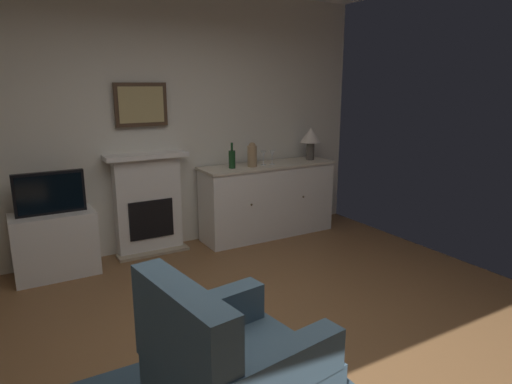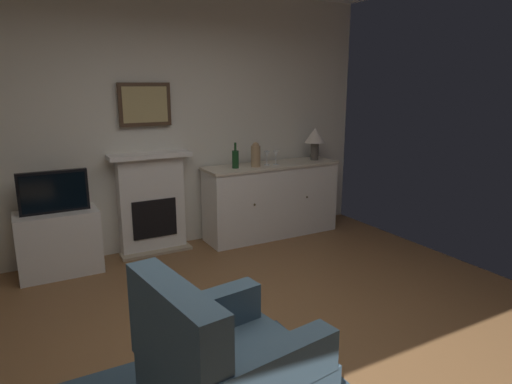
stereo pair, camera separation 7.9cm
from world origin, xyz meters
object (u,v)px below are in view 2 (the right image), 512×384
Objects in this scene: wine_glass_center at (276,154)px; tv_set at (54,192)px; framed_picture at (145,105)px; armchair at (224,369)px; fireplace_unit at (152,203)px; vase_decorative at (256,155)px; sideboard_cabinet at (271,200)px; wine_glass_left at (267,155)px; table_lamp at (315,138)px; wine_bottle at (235,159)px; tv_cabinet at (59,243)px.

tv_set is at bearing 179.12° from wine_glass_center.
framed_picture is 0.60× the size of armchair.
armchair is at bearing -98.94° from fireplace_unit.
wine_glass_center is at bearing -8.74° from fireplace_unit.
vase_decorative reaches higher than fireplace_unit.
framed_picture is at bearing 171.09° from sideboard_cabinet.
sideboard_cabinet is 10.11× the size of wine_glass_left.
table_lamp reaches higher than vase_decorative.
armchair is (-2.49, -2.65, -0.78)m from table_lamp.
wine_glass_left is (1.34, -0.25, -0.60)m from framed_picture.
framed_picture is 1.59m from wine_glass_center.
fireplace_unit reaches higher than wine_glass_left.
wine_glass_left is (1.34, -0.20, 0.46)m from fireplace_unit.
wine_glass_center is at bearing -10.48° from framed_picture.
wine_bottle reaches higher than wine_glass_left.
vase_decorative is 2.16m from tv_set.
tv_set reaches higher than armchair.
wine_glass_center is 0.27× the size of tv_set.
wine_bottle is at bearing -177.48° from sideboard_cabinet.
fireplace_unit is 1.43m from wine_glass_left.
tv_cabinet is (-0.97, -0.21, -1.29)m from framed_picture.
framed_picture is at bearing 169.52° from wine_glass_center.
sideboard_cabinet is (1.42, -0.22, -1.16)m from framed_picture.
table_lamp reaches higher than tv_cabinet.
wine_glass_left is at bearing -10.53° from framed_picture.
wine_glass_left is 1.00× the size of wine_glass_center.
table_lamp is 0.43× the size of armchair.
fireplace_unit is 1.20× the size of armchair.
tv_set is (-1.90, 0.01, -0.17)m from wine_bottle.
fireplace_unit is 1.77× the size of tv_set.
fireplace_unit is 3.91× the size of vase_decorative.
wine_glass_left reaches higher than tv_set.
wine_glass_center is 3.28m from armchair.
framed_picture is 1.14m from wine_bottle.
sideboard_cabinet is 5.75× the size of wine_bottle.
sideboard_cabinet is at bearing -0.36° from tv_cabinet.
vase_decorative reaches higher than wine_glass_left.
tv_set is at bearing -179.84° from table_lamp.
wine_bottle is at bearing 179.39° from wine_glass_left.
framed_picture is 1.90× the size of wine_bottle.
table_lamp is 2.42× the size of wine_glass_center.
fireplace_unit is 1.43m from sideboard_cabinet.
tv_set is at bearing -90.00° from tv_cabinet.
framed_picture reaches higher than armchair.
vase_decorative is (0.25, -0.03, 0.03)m from wine_bottle.
framed_picture is 1.96× the size of vase_decorative.
fireplace_unit is at bearing 175.04° from table_lamp.
table_lamp is (2.04, -0.18, 0.61)m from fireplace_unit.
vase_decorative is (-0.25, -0.05, 0.58)m from sideboard_cabinet.
tv_cabinet is (-2.31, 0.04, -0.69)m from wine_glass_left.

